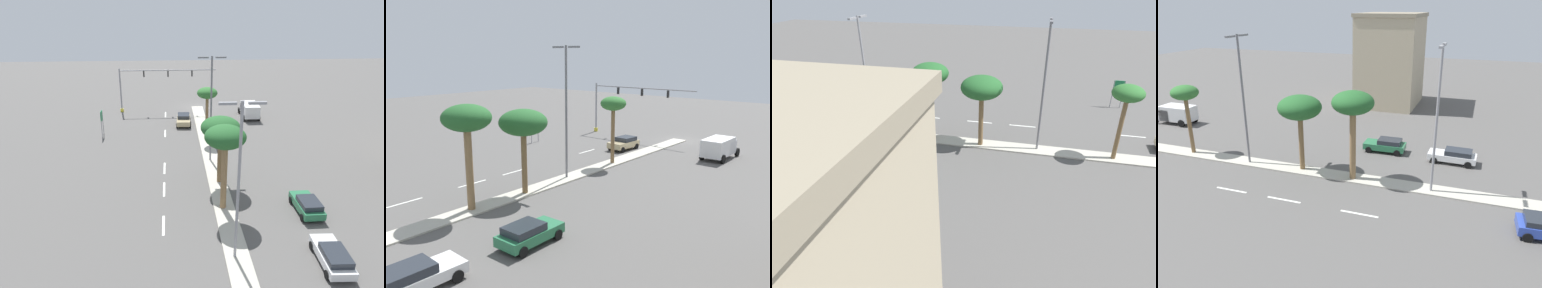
% 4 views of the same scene
% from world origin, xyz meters
% --- Properties ---
extents(ground_plane, '(160.00, 160.00, 0.00)m').
position_xyz_m(ground_plane, '(0.00, 30.01, 0.00)').
color(ground_plane, '#565451').
extents(median_curb, '(1.80, 77.18, 0.12)m').
position_xyz_m(median_curb, '(0.00, 38.59, 0.06)').
color(median_curb, '#B7B2A3').
rests_on(median_curb, ground).
extents(lane_stripe_far, '(0.20, 2.80, 0.01)m').
position_xyz_m(lane_stripe_far, '(5.26, 23.61, 0.01)').
color(lane_stripe_far, silver).
rests_on(lane_stripe_far, ground).
extents(lane_stripe_trailing, '(0.20, 2.80, 0.01)m').
position_xyz_m(lane_stripe_trailing, '(5.26, 28.32, 0.01)').
color(lane_stripe_trailing, silver).
rests_on(lane_stripe_trailing, ground).
extents(lane_stripe_mid, '(0.20, 2.80, 0.01)m').
position_xyz_m(lane_stripe_mid, '(5.26, 34.35, 0.01)').
color(lane_stripe_mid, silver).
rests_on(lane_stripe_mid, ground).
extents(commercial_building, '(10.30, 8.48, 12.83)m').
position_xyz_m(commercial_building, '(-26.13, 28.67, 6.43)').
color(commercial_building, tan).
rests_on(commercial_building, ground).
extents(palm_tree_rear, '(2.55, 2.55, 6.72)m').
position_xyz_m(palm_tree_rear, '(-0.11, 15.21, 5.88)').
color(palm_tree_rear, brown).
rests_on(palm_tree_rear, median_curb).
extents(palm_tree_front, '(3.76, 3.76, 6.68)m').
position_xyz_m(palm_tree_front, '(-0.17, 27.21, 5.66)').
color(palm_tree_front, brown).
rests_on(palm_tree_front, median_curb).
extents(palm_tree_far, '(3.43, 3.43, 7.48)m').
position_xyz_m(palm_tree_far, '(0.12, 32.06, 6.41)').
color(palm_tree_far, olive).
rests_on(palm_tree_far, median_curb).
extents(street_lamp_trailing, '(2.90, 0.24, 11.50)m').
position_xyz_m(street_lamp_trailing, '(0.15, 21.89, 6.74)').
color(street_lamp_trailing, slate).
rests_on(street_lamp_trailing, median_curb).
extents(street_lamp_front, '(2.90, 0.24, 11.29)m').
position_xyz_m(street_lamp_front, '(0.20, 38.62, 6.63)').
color(street_lamp_front, gray).
rests_on(street_lamp_front, median_curb).
extents(sedan_white_left, '(2.00, 4.40, 1.34)m').
position_xyz_m(sedan_white_left, '(-6.33, 39.76, 0.72)').
color(sedan_white_left, silver).
rests_on(sedan_white_left, ground).
extents(sedan_green_mid, '(1.98, 4.10, 1.36)m').
position_xyz_m(sedan_green_mid, '(-6.93, 33.12, 0.73)').
color(sedan_green_mid, '#287047').
rests_on(sedan_green_mid, ground).
extents(box_truck, '(2.51, 5.26, 2.24)m').
position_xyz_m(box_truck, '(-7.54, 6.14, 1.26)').
color(box_truck, silver).
rests_on(box_truck, ground).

